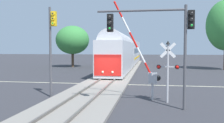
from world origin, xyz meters
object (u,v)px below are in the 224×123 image
object	(u,v)px
traffic_signal_median	(52,37)
commuter_train	(126,52)
crossing_gate_near	(148,68)
traffic_signal_near_right	(159,31)
oak_behind_train	(73,40)
crossing_signal_mast	(168,65)

from	to	relation	value
traffic_signal_median	commuter_train	bearing A→B (deg)	84.80
commuter_train	traffic_signal_median	distance (m)	27.25
traffic_signal_median	crossing_gate_near	bearing A→B (deg)	1.16
traffic_signal_near_right	traffic_signal_median	size ratio (longest dim) A/B	0.92
commuter_train	oak_behind_train	size ratio (longest dim) A/B	5.57
crossing_gate_near	traffic_signal_median	bearing A→B (deg)	-178.84
crossing_gate_near	traffic_signal_near_right	distance (m)	3.23
traffic_signal_median	crossing_signal_mast	bearing A→B (deg)	-3.50
commuter_train	crossing_signal_mast	distance (m)	28.07
crossing_signal_mast	crossing_gate_near	bearing A→B (deg)	153.30
oak_behind_train	crossing_gate_near	bearing A→B (deg)	-61.78
traffic_signal_near_right	oak_behind_train	size ratio (longest dim) A/B	0.76
traffic_signal_median	oak_behind_train	size ratio (longest dim) A/B	0.83
crossing_gate_near	traffic_signal_near_right	size ratio (longest dim) A/B	1.13
crossing_gate_near	crossing_signal_mast	distance (m)	1.37
commuter_train	traffic_signal_near_right	bearing A→B (deg)	-80.99
crossing_signal_mast	traffic_signal_near_right	xyz separation A→B (m)	(-0.61, -1.64, 1.98)
commuter_train	traffic_signal_near_right	world-z (taller)	traffic_signal_near_right
commuter_train	traffic_signal_near_right	xyz separation A→B (m)	(4.63, -29.21, 1.54)
traffic_signal_near_right	oak_behind_train	distance (m)	31.13
crossing_signal_mast	traffic_signal_near_right	size ratio (longest dim) A/B	0.67
crossing_signal_mast	oak_behind_train	bearing A→B (deg)	119.69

